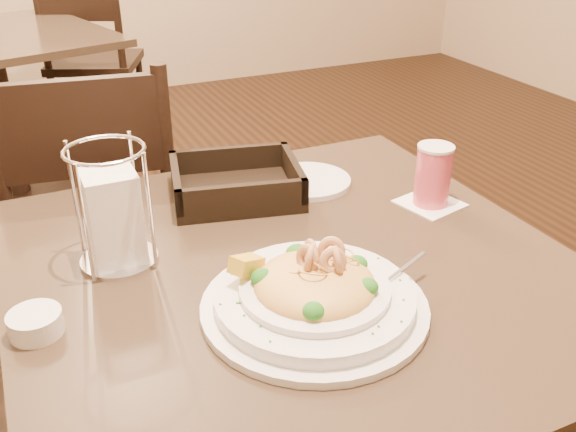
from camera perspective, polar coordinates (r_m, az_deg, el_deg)
name	(u,v)px	position (r m, az deg, el deg)	size (l,w,h in m)	color
main_table	(293,371)	(1.19, 0.41, -13.60)	(0.90, 0.90, 0.72)	black
dining_chair_near	(98,224)	(1.71, -16.56, -0.68)	(0.48, 0.48, 0.93)	black
dining_chair_far	(92,55)	(3.45, -17.05, 13.50)	(0.55, 0.55, 0.93)	black
pasta_bowl	(314,293)	(0.93, 2.36, -6.85)	(0.37, 0.33, 0.11)	white
drink_glass	(433,176)	(1.25, 12.76, 3.51)	(0.13, 0.13, 0.12)	white
bread_basket	(236,186)	(1.27, -4.62, 2.69)	(0.28, 0.25, 0.07)	black
napkin_caddy	(113,214)	(1.06, -15.27, 0.13)	(0.13, 0.13, 0.20)	silver
side_plate	(308,181)	(1.33, 1.78, 3.13)	(0.18, 0.18, 0.01)	white
butter_ramekin	(35,323)	(0.96, -21.53, -8.86)	(0.07, 0.07, 0.03)	white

